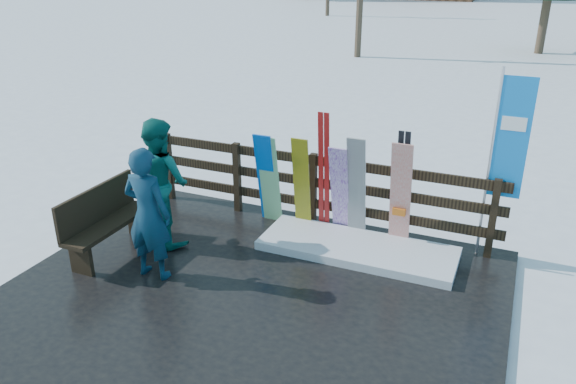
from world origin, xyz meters
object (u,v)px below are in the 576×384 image
at_px(bench, 105,219).
at_px(snowboard_4, 356,189).
at_px(person_front, 148,214).
at_px(snowboard_3, 340,191).
at_px(snowboard_2, 302,184).
at_px(snowboard_1, 270,180).
at_px(snowboard_5, 400,196).
at_px(person_back, 160,182).
at_px(snowboard_0, 266,179).
at_px(rental_flag, 506,145).

height_order(bench, snowboard_4, snowboard_4).
height_order(bench, person_front, person_front).
bearing_deg(snowboard_3, snowboard_2, 180.00).
bearing_deg(snowboard_1, snowboard_5, 0.00).
bearing_deg(person_back, snowboard_1, -118.73).
xyz_separation_m(snowboard_2, snowboard_5, (1.47, 0.00, 0.06)).
height_order(snowboard_0, person_front, person_front).
distance_m(bench, person_front, 1.04).
xyz_separation_m(snowboard_3, snowboard_5, (0.88, 0.00, 0.08)).
bearing_deg(snowboard_3, person_front, -132.90).
bearing_deg(person_front, snowboard_0, -109.84).
distance_m(bench, snowboard_4, 3.53).
xyz_separation_m(snowboard_1, person_back, (-1.18, -1.13, 0.20)).
height_order(snowboard_0, snowboard_1, snowboard_0).
bearing_deg(snowboard_1, snowboard_4, 0.00).
bearing_deg(bench, rental_flag, 22.28).
height_order(snowboard_0, snowboard_2, snowboard_2).
distance_m(bench, snowboard_0, 2.41).
relative_size(snowboard_4, person_back, 0.87).
bearing_deg(snowboard_5, bench, -154.58).
relative_size(bench, snowboard_5, 0.94).
bearing_deg(person_back, snowboard_0, -117.36).
relative_size(rental_flag, person_front, 1.49).
bearing_deg(snowboard_4, person_front, -136.46).
bearing_deg(person_front, rental_flag, -151.14).
bearing_deg(snowboard_4, bench, -150.17).
height_order(bench, snowboard_2, snowboard_2).
height_order(snowboard_0, rental_flag, rental_flag).
height_order(snowboard_2, snowboard_5, snowboard_5).
bearing_deg(snowboard_5, person_front, -143.82).
xyz_separation_m(snowboard_1, snowboard_4, (1.36, 0.00, 0.08)).
xyz_separation_m(snowboard_2, snowboard_4, (0.84, 0.00, 0.06)).
bearing_deg(snowboard_3, snowboard_4, 0.00).
distance_m(snowboard_0, rental_flag, 3.42).
relative_size(snowboard_2, snowboard_5, 0.92).
xyz_separation_m(snowboard_1, person_front, (-0.75, -2.01, 0.16)).
bearing_deg(snowboard_2, person_front, -122.34).
xyz_separation_m(snowboard_4, rental_flag, (1.88, 0.27, 0.81)).
height_order(snowboard_4, person_front, person_front).
distance_m(snowboard_0, snowboard_4, 1.42).
xyz_separation_m(bench, person_back, (0.52, 0.63, 0.40)).
xyz_separation_m(bench, snowboard_1, (1.69, 1.75, 0.20)).
xyz_separation_m(rental_flag, person_front, (-3.99, -2.28, -0.73)).
bearing_deg(snowboard_4, snowboard_0, 180.00).
height_order(snowboard_2, person_front, person_front).
height_order(rental_flag, person_back, rental_flag).
relative_size(bench, snowboard_3, 1.02).
height_order(snowboard_3, snowboard_5, snowboard_5).
height_order(snowboard_4, snowboard_5, snowboard_5).
bearing_deg(person_front, person_back, -64.77).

